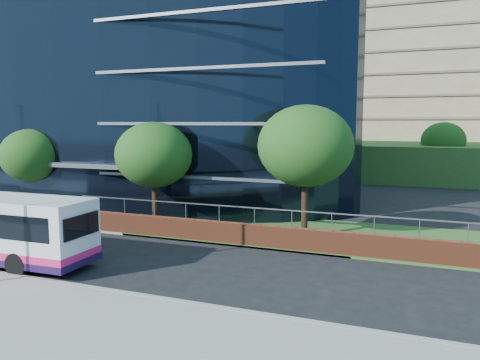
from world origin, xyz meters
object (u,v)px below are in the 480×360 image
at_px(tree_far_c, 154,155).
at_px(tree_far_b, 32,156).
at_px(tree_dist_e, 443,140).
at_px(tree_far_d, 306,146).

bearing_deg(tree_far_c, tree_far_b, 177.14).
xyz_separation_m(tree_far_b, tree_far_c, (10.00, -0.50, 0.33)).
bearing_deg(tree_dist_e, tree_far_c, -118.74).
bearing_deg(tree_dist_e, tree_far_d, -104.93).
bearing_deg(tree_far_d, tree_far_b, -178.49).
relative_size(tree_far_b, tree_far_d, 0.81).
distance_m(tree_far_c, tree_dist_e, 35.36).
bearing_deg(tree_far_c, tree_far_d, 6.34).
xyz_separation_m(tree_far_c, tree_far_d, (9.00, 1.00, 0.65)).
distance_m(tree_far_b, tree_far_c, 10.02).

